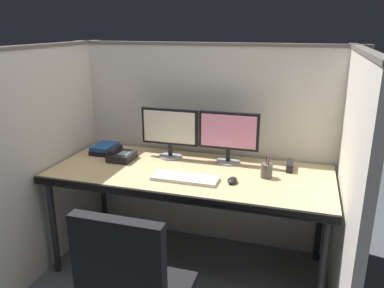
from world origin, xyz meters
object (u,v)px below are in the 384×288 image
monitor_right (229,134)px  computer_mouse (232,180)px  book_stack (104,149)px  desk (189,179)px  desk_phone (121,156)px  keyboard_main (185,178)px  red_stapler (290,166)px  monitor_left (170,130)px  pen_cup (267,170)px

monitor_right → computer_mouse: (0.10, -0.36, -0.20)m
monitor_right → book_stack: 0.99m
desk → desk_phone: bearing=171.2°
keyboard_main → red_stapler: size_ratio=2.87×
desk → desk_phone: 0.57m
monitor_right → desk_phone: size_ratio=2.26×
monitor_left → book_stack: 0.56m
desk_phone → monitor_right: bearing=12.6°
computer_mouse → red_stapler: 0.48m
monitor_right → keyboard_main: 0.49m
desk → keyboard_main: size_ratio=4.42×
monitor_left → pen_cup: 0.78m
computer_mouse → pen_cup: bearing=37.8°
desk_phone → red_stapler: bearing=7.4°
monitor_right → keyboard_main: (-0.20, -0.40, -0.20)m
red_stapler → pen_cup: pen_cup is taller
monitor_left → monitor_right: bearing=1.6°
monitor_left → book_stack: (-0.53, -0.04, -0.18)m
keyboard_main → computer_mouse: (0.30, 0.04, 0.01)m
monitor_right → pen_cup: size_ratio=2.71×
keyboard_main → book_stack: (-0.77, 0.34, 0.02)m
monitor_right → computer_mouse: monitor_right is taller
desk_phone → monitor_left: bearing=26.0°
pen_cup → red_stapler: bearing=53.8°
book_stack → pen_cup: bearing=-6.7°
computer_mouse → pen_cup: (0.20, 0.15, 0.03)m
keyboard_main → desk_phone: bearing=158.2°
desk → red_stapler: size_ratio=12.67×
pen_cup → desk_phone: pen_cup is taller
monitor_left → keyboard_main: size_ratio=1.00×
keyboard_main → pen_cup: bearing=21.3°
red_stapler → desk_phone: size_ratio=0.79×
computer_mouse → desk_phone: (-0.87, 0.19, 0.02)m
monitor_right → keyboard_main: monitor_right is taller
desk → computer_mouse: computer_mouse is taller
computer_mouse → pen_cup: pen_cup is taller
keyboard_main → book_stack: book_stack is taller
monitor_left → computer_mouse: 0.67m
monitor_left → desk_phone: size_ratio=2.26×
keyboard_main → red_stapler: (0.64, 0.38, 0.02)m
monitor_right → red_stapler: (0.44, -0.01, -0.19)m
monitor_right → book_stack: size_ratio=2.01×
desk → keyboard_main: 0.15m
red_stapler → keyboard_main: bearing=-148.9°
keyboard_main → book_stack: size_ratio=2.01×
monitor_right → keyboard_main: bearing=-116.4°
desk → pen_cup: bearing=5.8°
monitor_left → keyboard_main: 0.50m
monitor_left → monitor_right: 0.44m
keyboard_main → pen_cup: size_ratio=2.71×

